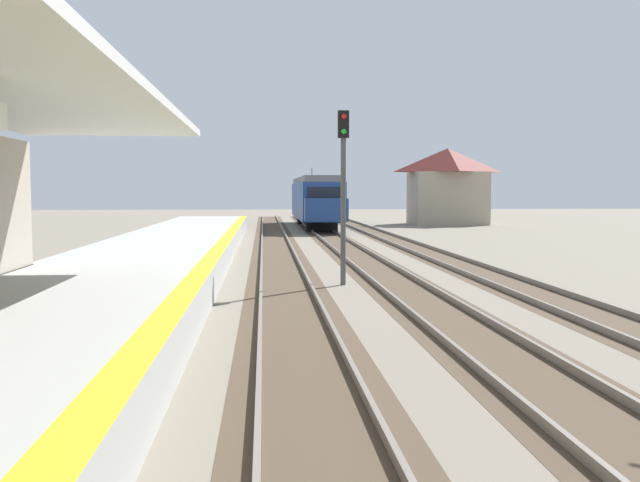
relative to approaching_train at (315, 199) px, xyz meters
The scene contains 7 objects.
station_platform 41.55m from the approaching_train, 100.83° to the right, with size 5.00×80.00×0.91m.
track_pair_nearest_platform 37.00m from the approaching_train, 95.29° to the right, with size 2.34×120.00×0.16m.
track_pair_middle 36.84m from the approaching_train, 90.01° to the right, with size 2.34×120.00×0.16m.
track_pair_far_side 36.99m from the approaching_train, 84.73° to the right, with size 2.34×120.00×0.16m.
approaching_train is the anchor object (origin of this frame).
rail_signal_post 34.48m from the approaching_train, 92.77° to the right, with size 0.32×0.34×5.20m.
distant_trackside_house 12.13m from the approaching_train, 18.63° to the left, with size 6.60×5.28×6.40m.
Camera 1 is at (1.26, 0.99, 2.83)m, focal length 40.35 mm.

